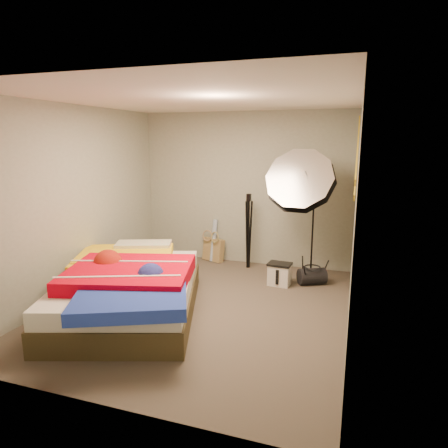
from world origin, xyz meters
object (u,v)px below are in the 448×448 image
at_px(duffel_bag, 312,276).
at_px(camera_tripod, 248,226).
at_px(bed, 130,288).
at_px(camera_case, 279,275).
at_px(wrapping_roll, 214,240).
at_px(tote_bag, 213,250).
at_px(photo_umbrella, 301,183).

height_order(duffel_bag, camera_tripod, camera_tripod).
bearing_deg(bed, camera_tripod, 67.53).
bearing_deg(duffel_bag, bed, -166.91).
xyz_separation_m(camera_case, duffel_bag, (0.44, 0.18, -0.03)).
bearing_deg(wrapping_roll, camera_case, -32.25).
relative_size(duffel_bag, bed, 0.15).
relative_size(tote_bag, bed, 0.15).
height_order(wrapping_roll, duffel_bag, wrapping_roll).
bearing_deg(camera_case, camera_tripod, 140.68).
relative_size(tote_bag, camera_case, 1.30).
distance_m(wrapping_roll, camera_case, 1.55).
distance_m(tote_bag, wrapping_roll, 0.16).
xyz_separation_m(wrapping_roll, bed, (-0.23, -2.33, -0.04)).
relative_size(wrapping_roll, bed, 0.28).
xyz_separation_m(wrapping_roll, camera_case, (1.30, -0.82, -0.21)).
distance_m(duffel_bag, camera_tripod, 1.30).
xyz_separation_m(tote_bag, wrapping_roll, (0.01, 0.00, 0.16)).
distance_m(tote_bag, photo_umbrella, 2.11).
height_order(tote_bag, bed, bed).
bearing_deg(camera_case, wrapping_roll, 153.41).
bearing_deg(tote_bag, wrapping_roll, 22.86).
bearing_deg(photo_umbrella, duffel_bag, 13.63).
height_order(wrapping_roll, camera_tripod, camera_tripod).
bearing_deg(photo_umbrella, camera_tripod, 149.97).
distance_m(camera_case, camera_tripod, 1.05).
bearing_deg(camera_tripod, wrapping_roll, 164.58).
xyz_separation_m(duffel_bag, photo_umbrella, (-0.21, -0.05, 1.35)).
bearing_deg(camera_tripod, duffel_bag, -22.85).
bearing_deg(duffel_bag, camera_tripod, 129.49).
bearing_deg(bed, camera_case, 44.76).
bearing_deg(camera_case, tote_bag, 153.52).
xyz_separation_m(bed, photo_umbrella, (1.76, 1.64, 1.15)).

